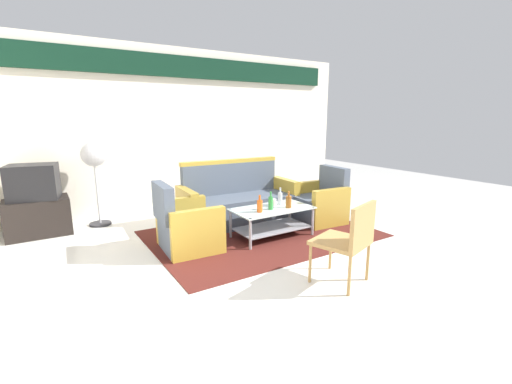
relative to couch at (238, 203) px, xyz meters
name	(u,v)px	position (x,y,z in m)	size (l,w,h in m)	color
ground_plane	(297,257)	(-0.08, -1.56, -0.32)	(14.00, 14.00, 0.00)	silver
wall_back	(193,125)	(-0.08, 1.49, 1.16)	(6.52, 0.19, 2.80)	silver
rug	(262,234)	(0.01, -0.67, -0.31)	(3.03, 2.12, 0.01)	#511E19
couch	(238,203)	(0.00, 0.00, 0.00)	(1.83, 0.82, 0.96)	#4C5666
armchair_left	(187,227)	(-1.09, -0.64, -0.03)	(0.74, 0.80, 0.85)	#4C5666
armchair_right	(319,204)	(1.11, -0.64, -0.03)	(0.75, 0.81, 0.85)	#4C5666
coffee_table	(272,218)	(0.07, -0.83, -0.04)	(1.10, 0.60, 0.40)	silver
bottle_clear	(280,198)	(0.27, -0.73, 0.19)	(0.06, 0.06, 0.25)	silver
bottle_orange	(260,206)	(-0.18, -0.90, 0.18)	(0.07, 0.07, 0.23)	#D85919
bottle_brown	(289,201)	(0.27, -0.93, 0.18)	(0.08, 0.08, 0.23)	brown
bottle_green	(271,203)	(0.01, -0.88, 0.19)	(0.06, 0.06, 0.25)	#2D8C38
cup	(273,203)	(0.15, -0.75, 0.14)	(0.08, 0.08, 0.10)	silver
tv_stand	(38,217)	(-2.65, 0.99, -0.06)	(0.80, 0.50, 0.52)	black
television	(33,182)	(-2.65, 0.99, 0.44)	(0.67, 0.55, 0.48)	black
pedestal_fan	(94,159)	(-1.86, 1.04, 0.70)	(0.36, 0.36, 1.27)	#2D2D33
wicker_chair	(349,237)	(-0.09, -2.36, 0.18)	(0.60, 0.60, 0.84)	#AD844C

